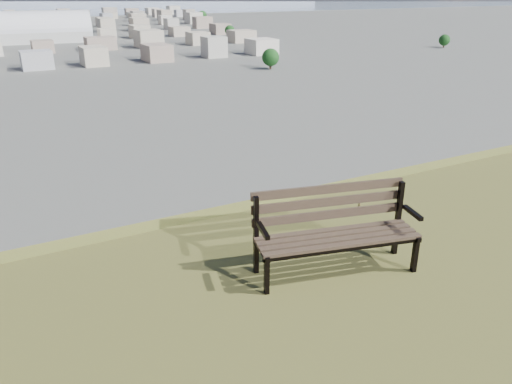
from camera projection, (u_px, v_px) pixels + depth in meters
park_bench at (334, 226)px, 5.79m from camera, size 1.98×1.03×0.99m
arena at (42, 33)px, 268.87m from camera, size 51.77×24.68×21.29m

